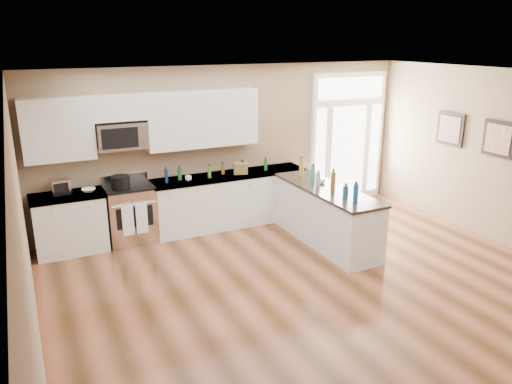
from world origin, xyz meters
TOP-DOWN VIEW (x-y plane):
  - ground at (0.00, 0.00)m, footprint 8.00×8.00m
  - room_shell at (0.00, 0.00)m, footprint 8.00×8.00m
  - back_cabinet_left at (-2.87, 3.69)m, footprint 1.10×0.66m
  - back_cabinet_right at (-0.16, 3.69)m, footprint 2.85×0.66m
  - peninsula_cabinet at (0.93, 2.24)m, footprint 0.69×2.32m
  - upper_cabinet_left at (-2.88, 3.83)m, footprint 1.04×0.33m
  - upper_cabinet_right at (-0.57, 3.83)m, footprint 1.94×0.33m
  - upper_cabinet_short at (-1.95, 3.83)m, footprint 0.82×0.33m
  - microwave at (-1.95, 3.80)m, footprint 0.78×0.41m
  - entry_door at (2.55, 3.95)m, footprint 1.70×0.10m
  - wall_art_near at (3.47, 2.20)m, footprint 0.05×0.58m
  - wall_art_far at (3.47, 1.20)m, footprint 0.05×0.58m
  - kitchen_range at (-1.92, 3.69)m, footprint 0.77×0.68m
  - stockpot at (-2.06, 3.60)m, footprint 0.38×0.38m
  - toaster_oven at (-2.94, 3.74)m, footprint 0.31×0.26m
  - cardboard_box at (0.04, 3.64)m, footprint 0.28×0.24m
  - bowl_left at (-2.54, 3.69)m, footprint 0.25×0.25m
  - bowl_peninsula at (0.99, 2.51)m, footprint 0.20×0.20m
  - cup_counter at (-0.94, 3.61)m, footprint 0.13×0.13m
  - counter_bottles at (0.41, 2.76)m, footprint 2.32×2.42m

SIDE VIEW (x-z plane):
  - ground at x=0.00m, z-range 0.00..0.00m
  - peninsula_cabinet at x=0.93m, z-range -0.04..0.90m
  - back_cabinet_right at x=-0.16m, z-range -0.03..0.91m
  - back_cabinet_left at x=-2.87m, z-range -0.03..0.91m
  - kitchen_range at x=-1.92m, z-range -0.06..1.02m
  - bowl_left at x=-2.54m, z-range 0.94..0.99m
  - bowl_peninsula at x=0.99m, z-range 0.94..0.99m
  - cup_counter at x=-0.94m, z-range 0.94..1.03m
  - cardboard_box at x=0.04m, z-range 0.94..1.14m
  - toaster_oven at x=-2.94m, z-range 0.94..1.18m
  - stockpot at x=-2.06m, z-range 0.95..1.18m
  - counter_bottles at x=0.41m, z-range 0.90..1.22m
  - entry_door at x=2.55m, z-range 0.00..2.60m
  - wall_art_near at x=3.47m, z-range 1.41..1.99m
  - wall_art_far at x=3.47m, z-range 1.41..1.99m
  - room_shell at x=0.00m, z-range -2.29..5.71m
  - microwave at x=-1.95m, z-range 1.55..1.97m
  - upper_cabinet_left at x=-2.88m, z-range 1.45..2.40m
  - upper_cabinet_right at x=-0.57m, z-range 1.45..2.40m
  - upper_cabinet_short at x=-1.95m, z-range 2.00..2.40m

